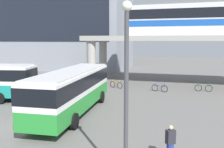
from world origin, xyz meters
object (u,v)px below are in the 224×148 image
bus_main (73,87)px  bicycle_blue (160,88)px  station_building (63,18)px  pedestrian_by_bike_rack (170,144)px  bicycle_orange (116,85)px  bicycle_green (204,88)px  train (206,19)px

bus_main → bicycle_blue: (5.39, 9.72, -1.63)m
station_building → pedestrian_by_bike_rack: station_building is taller
station_building → pedestrian_by_bike_rack: size_ratio=15.03×
pedestrian_by_bike_rack → bicycle_orange: bearing=113.2°
bicycle_blue → bicycle_green: bearing=17.3°
bicycle_green → bicycle_orange: same height
bicycle_green → bus_main: bearing=-131.6°
train → bus_main: train is taller
station_building → bicycle_green: 31.15m
station_building → train: 28.01m
station_building → bus_main: 32.37m
bicycle_orange → pedestrian_by_bike_rack: pedestrian_by_bike_rack is taller
bicycle_blue → bus_main: bearing=-119.0°
bicycle_orange → pedestrian_by_bike_rack: (6.80, -15.83, 0.41)m
bicycle_green → bicycle_orange: (-9.40, -0.69, 0.00)m
train → bus_main: bearing=-123.9°
bicycle_blue → bicycle_green: 4.67m
station_building → pedestrian_by_bike_rack: 40.80m
station_building → bicycle_green: station_building is taller
station_building → train: bearing=-27.4°
train → bicycle_green: train is taller
bicycle_blue → pedestrian_by_bike_rack: (1.86, -15.13, 0.41)m
bicycle_green → bicycle_orange: bearing=-175.8°
train → pedestrian_by_bike_rack: (-2.77, -20.31, -7.10)m
station_building → bicycle_orange: (15.25, -17.34, -9.28)m
pedestrian_by_bike_rack → bicycle_blue: bearing=97.0°
bus_main → bicycle_green: bearing=48.4°
train → bicycle_orange: (-9.57, -4.48, -7.51)m
station_building → bicycle_orange: bearing=-48.7°
station_building → bicycle_green: (24.64, -16.64, -9.28)m
bicycle_blue → pedestrian_by_bike_rack: pedestrian_by_bike_rack is taller
bus_main → bicycle_green: 14.93m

